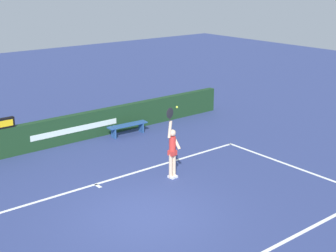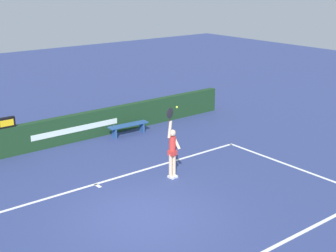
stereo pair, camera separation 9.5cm
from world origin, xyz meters
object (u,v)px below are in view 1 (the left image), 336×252
at_px(speed_display, 5,123).
at_px(tennis_player, 172,149).
at_px(courtside_bench_near, 128,127).
at_px(tennis_ball, 177,107).

bearing_deg(speed_display, tennis_player, -56.52).
bearing_deg(tennis_player, courtside_bench_near, 73.77).
bearing_deg(tennis_player, tennis_ball, -93.84).
relative_size(speed_display, tennis_player, 0.26).
distance_m(tennis_player, courtside_bench_near, 4.60).
bearing_deg(speed_display, tennis_ball, -57.81).
distance_m(speed_display, tennis_player, 6.05).
xyz_separation_m(speed_display, tennis_player, (3.33, -5.04, -0.29)).
distance_m(tennis_player, tennis_ball, 1.42).
height_order(speed_display, tennis_player, tennis_player).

